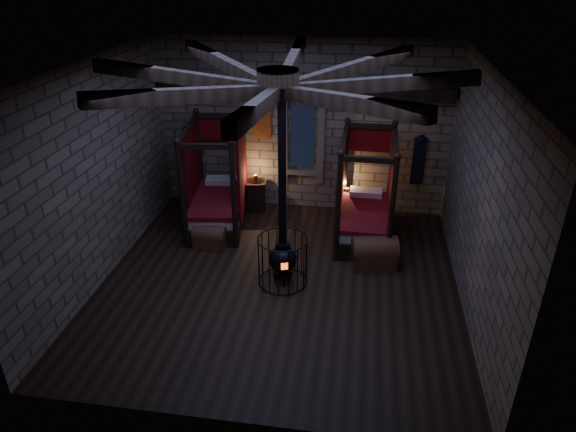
# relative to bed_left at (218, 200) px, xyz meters

# --- Properties ---
(room) EXTENTS (7.02, 7.02, 4.29)m
(room) POSITION_rel_bed_left_xyz_m (1.88, -2.20, 3.15)
(room) COLOR black
(room) RESTS_ON ground
(bed_left) EXTENTS (1.51, 2.45, 2.42)m
(bed_left) POSITION_rel_bed_left_xyz_m (0.00, 0.00, 0.00)
(bed_left) COLOR black
(bed_left) RESTS_ON ground
(bed_right) EXTENTS (1.23, 2.29, 2.37)m
(bed_right) POSITION_rel_bed_left_xyz_m (3.48, -0.14, -0.01)
(bed_right) COLOR black
(bed_right) RESTS_ON ground
(trunk_left) EXTENTS (0.76, 0.51, 0.53)m
(trunk_left) POSITION_rel_bed_left_xyz_m (0.13, -1.16, -0.36)
(trunk_left) COLOR brown
(trunk_left) RESTS_ON ground
(trunk_right) EXTENTS (1.02, 0.75, 0.68)m
(trunk_right) POSITION_rel_bed_left_xyz_m (3.73, -1.41, -0.30)
(trunk_right) COLOR brown
(trunk_right) RESTS_ON ground
(nightstand_left) EXTENTS (0.59, 0.57, 0.97)m
(nightstand_left) POSITION_rel_bed_left_xyz_m (0.77, 0.78, -0.19)
(nightstand_left) COLOR black
(nightstand_left) RESTS_ON ground
(nightstand_right) EXTENTS (0.48, 0.47, 0.76)m
(nightstand_right) POSITION_rel_bed_left_xyz_m (2.99, 0.78, -0.24)
(nightstand_right) COLOR black
(nightstand_right) RESTS_ON ground
(stove) EXTENTS (0.98, 0.98, 4.05)m
(stove) POSITION_rel_bed_left_xyz_m (1.94, -2.30, 0.01)
(stove) COLOR black
(stove) RESTS_ON ground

